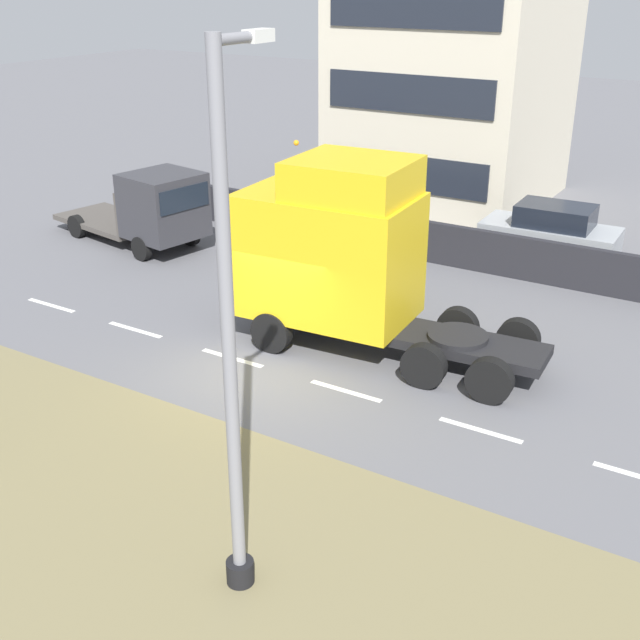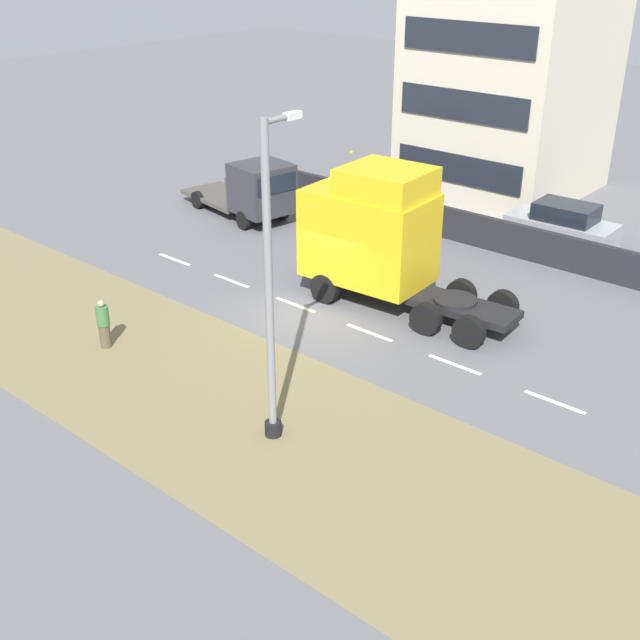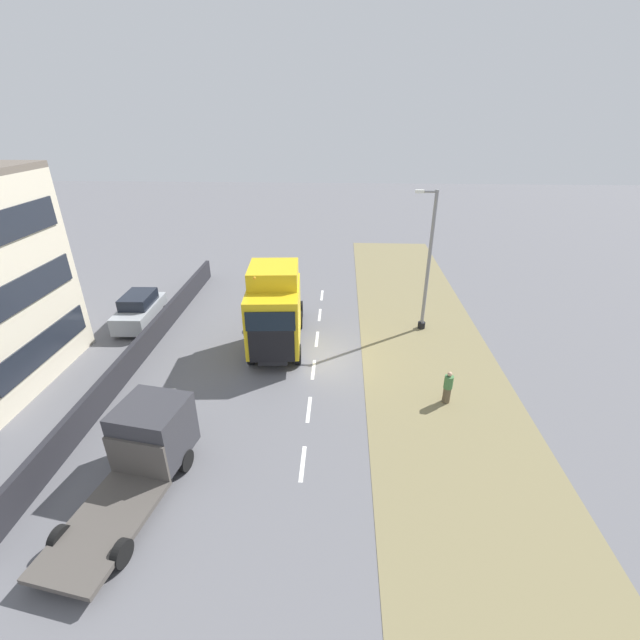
{
  "view_description": "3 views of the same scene",
  "coord_description": "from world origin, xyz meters",
  "px_view_note": "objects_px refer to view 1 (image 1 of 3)",
  "views": [
    {
      "loc": [
        -13.85,
        -10.09,
        8.75
      ],
      "look_at": [
        0.37,
        -1.39,
        1.41
      ],
      "focal_mm": 45.0,
      "sensor_mm": 36.0,
      "label": 1
    },
    {
      "loc": [
        -18.35,
        -16.02,
        11.72
      ],
      "look_at": [
        -2.57,
        -2.42,
        1.45
      ],
      "focal_mm": 45.0,
      "sensor_mm": 36.0,
      "label": 2
    },
    {
      "loc": [
        -1.22,
        19.11,
        11.8
      ],
      "look_at": [
        -0.22,
        -1.38,
        1.67
      ],
      "focal_mm": 24.0,
      "sensor_mm": 36.0,
      "label": 3
    }
  ],
  "objects_px": {
    "parked_car": "(550,235)",
    "lamp_post": "(232,373)",
    "flatbed_truck": "(155,209)",
    "lorry_cab": "(339,254)"
  },
  "relations": [
    {
      "from": "parked_car",
      "to": "lamp_post",
      "type": "distance_m",
      "value": 17.1
    },
    {
      "from": "parked_car",
      "to": "lamp_post",
      "type": "height_order",
      "value": "lamp_post"
    },
    {
      "from": "lamp_post",
      "to": "parked_car",
      "type": "bearing_deg",
      "value": 1.1
    },
    {
      "from": "flatbed_truck",
      "to": "lamp_post",
      "type": "bearing_deg",
      "value": 56.24
    },
    {
      "from": "flatbed_truck",
      "to": "parked_car",
      "type": "distance_m",
      "value": 12.92
    },
    {
      "from": "flatbed_truck",
      "to": "lamp_post",
      "type": "height_order",
      "value": "lamp_post"
    },
    {
      "from": "parked_car",
      "to": "lamp_post",
      "type": "relative_size",
      "value": 0.53
    },
    {
      "from": "flatbed_truck",
      "to": "parked_car",
      "type": "bearing_deg",
      "value": 124.75
    },
    {
      "from": "lorry_cab",
      "to": "parked_car",
      "type": "bearing_deg",
      "value": -21.66
    },
    {
      "from": "flatbed_truck",
      "to": "parked_car",
      "type": "height_order",
      "value": "flatbed_truck"
    }
  ]
}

